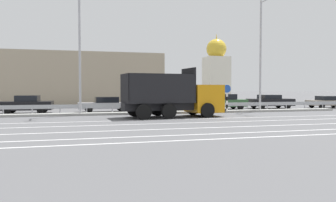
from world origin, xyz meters
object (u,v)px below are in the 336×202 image
median_road_sign (227,98)px  street_lamp_1 (80,47)px  parked_car_5 (225,102)px  parked_car_3 (106,104)px  parked_car_6 (270,101)px  parked_car_2 (27,104)px  church_tower (216,71)px  parked_car_4 (175,103)px  parked_car_7 (328,102)px  dump_truck (184,100)px  street_lamp_2 (262,50)px

median_road_sign → street_lamp_1: size_ratio=0.25×
parked_car_5 → parked_car_3: bearing=94.9°
street_lamp_1 → parked_car_6: bearing=11.8°
parked_car_2 → parked_car_6: bearing=-85.8°
parked_car_3 → church_tower: 28.06m
median_road_sign → parked_car_4: bearing=136.9°
parked_car_5 → parked_car_7: size_ratio=0.98×
church_tower → dump_truck: bearing=-117.7°
street_lamp_1 → parked_car_4: 10.31m
parked_car_3 → parked_car_6: size_ratio=1.02×
dump_truck → parked_car_6: dump_truck is taller
parked_car_4 → parked_car_6: (10.24, 0.23, 0.06)m
dump_truck → parked_car_3: 8.27m
parked_car_3 → parked_car_4: (6.37, 0.18, -0.00)m
parked_car_3 → parked_car_4: 6.37m
parked_car_6 → parked_car_7: size_ratio=1.06×
dump_truck → parked_car_6: (11.45, 6.85, -0.51)m
parked_car_6 → street_lamp_1: bearing=-74.6°
dump_truck → parked_car_3: bearing=-146.4°
median_road_sign → church_tower: bearing=68.9°
parked_car_7 → church_tower: size_ratio=0.40×
parked_car_3 → church_tower: church_tower is taller
street_lamp_1 → parked_car_7: street_lamp_1 is taller
median_road_sign → parked_car_4: (-3.70, 3.47, -0.59)m
parked_car_2 → parked_car_5: (17.96, 0.60, 0.00)m
parked_car_5 → parked_car_6: 5.08m
church_tower → parked_car_5: bearing=-111.0°
parked_car_6 → street_lamp_2: bearing=-37.7°
parked_car_4 → parked_car_6: bearing=-92.2°
parked_car_3 → parked_car_7: bearing=-93.2°
parked_car_2 → parked_car_6: (23.04, 0.65, -0.02)m
street_lamp_2 → parked_car_6: bearing=48.7°
parked_car_4 → church_tower: (12.74, 19.94, 4.20)m
church_tower → parked_car_7: bearing=-79.0°
median_road_sign → parked_car_4: median_road_sign is taller
street_lamp_1 → dump_truck: bearing=-21.9°
parked_car_6 → church_tower: 20.29m
median_road_sign → parked_car_7: (13.00, 3.08, -0.61)m
street_lamp_1 → parked_car_5: street_lamp_1 is taller
parked_car_2 → parked_car_3: (6.42, 0.24, -0.08)m
street_lamp_2 → parked_car_3: 14.57m
parked_car_3 → parked_car_6: parked_car_6 is taller
parked_car_7 → street_lamp_1: bearing=-79.0°
parked_car_3 → dump_truck: bearing=-144.0°
street_lamp_1 → parked_car_5: 14.88m
street_lamp_2 → parked_car_2: size_ratio=2.35×
street_lamp_2 → parked_car_3: (-13.38, 3.27, -4.75)m
parked_car_3 → parked_car_7: parked_car_3 is taller
street_lamp_1 → parked_car_6: (18.74, 3.93, -4.47)m
dump_truck → parked_car_4: bearing=164.5°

